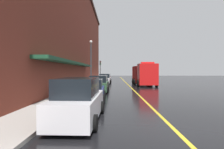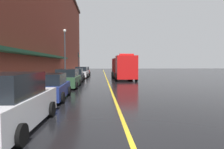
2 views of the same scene
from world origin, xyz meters
The scene contains 16 objects.
ground_plane centered at (0.00, 25.00, 0.00)m, with size 112.00×112.00×0.00m, color black.
sidewalk_left centered at (-6.20, 25.00, 0.07)m, with size 2.40×70.00×0.15m, color #ADA8A0.
lane_center_stripe centered at (0.00, 25.00, 0.00)m, with size 0.16×70.00×0.01m, color gold.
brick_building_left centered at (-11.54, 23.99, 9.02)m, with size 9.44×64.00×18.02m.
parked_car_0 centered at (-3.86, 1.78, 0.89)m, with size 2.06×4.82×1.92m.
parked_car_1 centered at (-4.00, 7.31, 0.76)m, with size 2.19×4.32×1.62m.
parked_car_2 centered at (-3.91, 13.39, 0.81)m, with size 2.15×4.63×1.74m.
parked_car_3 centered at (-3.99, 19.87, 0.75)m, with size 2.11×4.81×1.57m.
parked_car_4 centered at (-3.87, 26.24, 0.81)m, with size 2.22×4.51×1.72m.
parked_car_5 centered at (-3.89, 31.95, 0.77)m, with size 2.15×4.23×1.63m.
fire_truck centered at (2.32, 22.43, 1.65)m, with size 3.01×8.32×3.46m.
parking_meter_0 centered at (-5.35, 26.42, 1.06)m, with size 0.14×0.18×1.33m.
parking_meter_1 centered at (-5.35, 26.25, 1.06)m, with size 0.14×0.18×1.33m.
parking_meter_2 centered at (-5.35, 16.32, 1.06)m, with size 0.14×0.18×1.33m.
street_lamp_left centered at (-5.95, 23.27, 4.40)m, with size 0.44×0.44×6.94m.
traffic_light_near centered at (-5.29, 34.52, 3.16)m, with size 0.38×0.36×4.30m.
Camera 1 is at (-2.30, -6.41, 2.23)m, focal length 29.89 mm.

